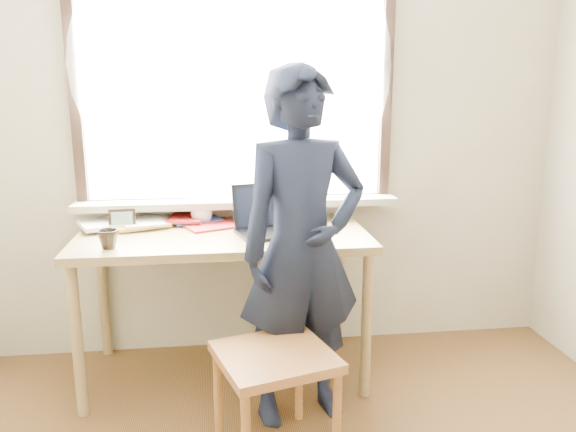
{
  "coord_description": "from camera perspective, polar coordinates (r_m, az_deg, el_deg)",
  "views": [
    {
      "loc": [
        -0.32,
        -1.3,
        1.58
      ],
      "look_at": [
        -0.03,
        0.95,
        1.06
      ],
      "focal_mm": 35.0,
      "sensor_mm": 36.0,
      "label": 1
    }
  ],
  "objects": [
    {
      "name": "book_b",
      "position": [
        3.33,
        -0.44,
        -0.08
      ],
      "size": [
        0.26,
        0.3,
        0.02
      ],
      "primitive_type": "imported",
      "rotation": [
        0.0,
        0.0,
        -0.38
      ],
      "color": "white",
      "rests_on": "desk"
    },
    {
      "name": "mug_dark",
      "position": [
        2.83,
        -17.81,
        -2.26
      ],
      "size": [
        0.11,
        0.11,
        0.09
      ],
      "primitive_type": "imported",
      "rotation": [
        0.0,
        0.0,
        0.08
      ],
      "color": "black",
      "rests_on": "desk"
    },
    {
      "name": "picture_frame",
      "position": [
        3.15,
        -16.49,
        -0.5
      ],
      "size": [
        0.14,
        0.03,
        0.11
      ],
      "color": "black",
      "rests_on": "desk"
    },
    {
      "name": "person",
      "position": [
        2.63,
        1.47,
        -3.36
      ],
      "size": [
        0.69,
        0.53,
        1.69
      ],
      "primitive_type": "imported",
      "rotation": [
        0.0,
        0.0,
        0.23
      ],
      "color": "black",
      "rests_on": "ground"
    },
    {
      "name": "book_a",
      "position": [
        3.31,
        -14.54,
        -0.51
      ],
      "size": [
        0.3,
        0.32,
        0.02
      ],
      "primitive_type": "imported",
      "rotation": [
        0.0,
        0.0,
        0.61
      ],
      "color": "white",
      "rests_on": "desk"
    },
    {
      "name": "room_shell",
      "position": [
        1.53,
        4.12,
        14.89
      ],
      "size": [
        3.52,
        4.02,
        2.61
      ],
      "color": "#BAB195",
      "rests_on": "ground"
    },
    {
      "name": "desk",
      "position": [
        3.05,
        -6.56,
        -3.21
      ],
      "size": [
        1.54,
        0.77,
        0.82
      ],
      "color": "olive",
      "rests_on": "ground"
    },
    {
      "name": "desk_clutter",
      "position": [
        3.17,
        -12.5,
        -0.85
      ],
      "size": [
        0.88,
        0.51,
        0.04
      ],
      "color": "maroon",
      "rests_on": "desk"
    },
    {
      "name": "work_chair",
      "position": [
        2.5,
        -1.33,
        -15.2
      ],
      "size": [
        0.57,
        0.56,
        0.48
      ],
      "color": "#9C6633",
      "rests_on": "ground"
    },
    {
      "name": "mouse",
      "position": [
        2.96,
        1.26,
        -1.59
      ],
      "size": [
        0.09,
        0.06,
        0.03
      ],
      "primitive_type": "ellipsoid",
      "color": "black",
      "rests_on": "desk"
    },
    {
      "name": "mug_white",
      "position": [
        3.24,
        -8.77,
        0.11
      ],
      "size": [
        0.17,
        0.17,
        0.1
      ],
      "primitive_type": "imported",
      "rotation": [
        0.0,
        0.0,
        0.53
      ],
      "color": "white",
      "rests_on": "desk"
    },
    {
      "name": "laptop",
      "position": [
        3.0,
        -1.77,
        -0.55
      ],
      "size": [
        0.43,
        0.38,
        0.25
      ],
      "color": "black",
      "rests_on": "desk"
    }
  ]
}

